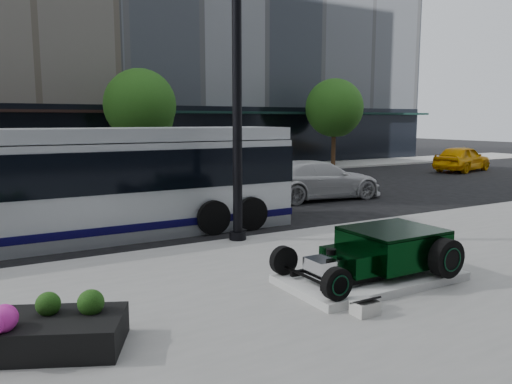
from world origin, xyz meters
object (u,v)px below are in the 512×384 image
lamppost (237,94)px  flower_planter (39,331)px  transit_bus (74,184)px  white_sedan (318,180)px  yellow_taxi (462,158)px  hot_rod (384,249)px

lamppost → flower_planter: 7.43m
transit_bus → white_sedan: 9.97m
transit_bus → lamppost: bearing=-36.6°
transit_bus → yellow_taxi: transit_bus is taller
lamppost → transit_bus: bearing=143.4°
white_sedan → yellow_taxi: (14.21, 4.27, 0.01)m
white_sedan → yellow_taxi: bearing=-68.2°
hot_rod → transit_bus: size_ratio=0.27×
hot_rod → transit_bus: transit_bus is taller
hot_rod → transit_bus: (-4.43, 6.78, 0.79)m
flower_planter → yellow_taxi: size_ratio=0.52×
lamppost → flower_planter: bearing=-141.2°
hot_rod → flower_planter: size_ratio=1.33×
hot_rod → lamppost: lamppost is taller
transit_bus → yellow_taxi: (23.88, 6.59, -0.70)m
hot_rod → flower_planter: (-6.11, 0.05, -0.32)m
lamppost → yellow_taxi: 22.56m
hot_rod → white_sedan: (5.24, 9.09, 0.08)m
lamppost → flower_planter: (-5.15, -4.14, -3.39)m
yellow_taxi → lamppost: bearing=101.1°
white_sedan → flower_planter: bearing=133.5°
flower_planter → transit_bus: (1.67, 6.72, 1.11)m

